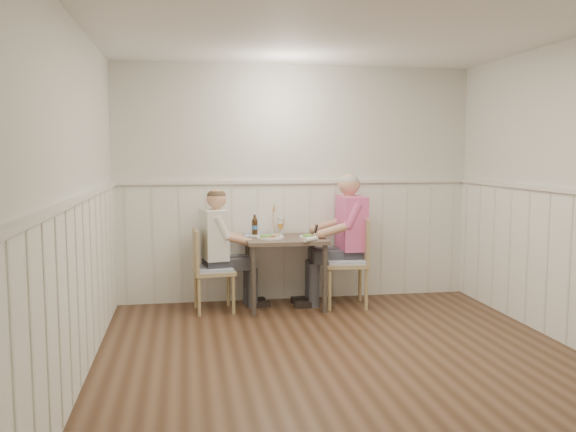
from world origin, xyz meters
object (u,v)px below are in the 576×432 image
object	(u,v)px
man_in_pink	(347,249)
grass_vase	(272,220)
chair_left	(209,267)
diner_cream	(218,258)
dining_table	(285,248)
beer_bottle	(255,226)
chair_right	(351,258)

from	to	relation	value
man_in_pink	grass_vase	bearing A→B (deg)	166.15
chair_left	diner_cream	xyz separation A→B (m)	(0.10, 0.09, 0.08)
dining_table	grass_vase	bearing A→B (deg)	112.65
beer_bottle	grass_vase	bearing A→B (deg)	-1.04
chair_right	chair_left	xyz separation A→B (m)	(-1.51, 0.03, -0.05)
chair_left	man_in_pink	bearing A→B (deg)	3.10
chair_left	beer_bottle	distance (m)	0.70
dining_table	man_in_pink	xyz separation A→B (m)	(0.69, 0.04, -0.04)
chair_right	grass_vase	bearing A→B (deg)	159.17
chair_left	man_in_pink	world-z (taller)	man_in_pink
beer_bottle	grass_vase	distance (m)	0.20
chair_right	man_in_pink	world-z (taller)	man_in_pink
diner_cream	beer_bottle	size ratio (longest dim) A/B	5.78
dining_table	diner_cream	xyz separation A→B (m)	(-0.70, 0.06, -0.10)
chair_left	diner_cream	distance (m)	0.16
dining_table	chair_left	xyz separation A→B (m)	(-0.80, -0.04, -0.18)
chair_left	beer_bottle	xyz separation A→B (m)	(0.51, 0.28, 0.38)
dining_table	diner_cream	world-z (taller)	diner_cream
chair_left	grass_vase	bearing A→B (deg)	21.53
dining_table	beer_bottle	xyz separation A→B (m)	(-0.29, 0.24, 0.21)
man_in_pink	diner_cream	xyz separation A→B (m)	(-1.39, 0.01, -0.06)
chair_left	diner_cream	size ratio (longest dim) A/B	0.66
dining_table	beer_bottle	distance (m)	0.43
dining_table	chair_right	distance (m)	0.72
chair_right	diner_cream	bearing A→B (deg)	175.01
chair_right	grass_vase	distance (m)	0.95
man_in_pink	diner_cream	world-z (taller)	man_in_pink
man_in_pink	beer_bottle	size ratio (longest dim) A/B	6.44
chair_left	chair_right	bearing A→B (deg)	-1.13
chair_right	man_in_pink	distance (m)	0.14
beer_bottle	man_in_pink	bearing A→B (deg)	-11.45
man_in_pink	diner_cream	bearing A→B (deg)	179.51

